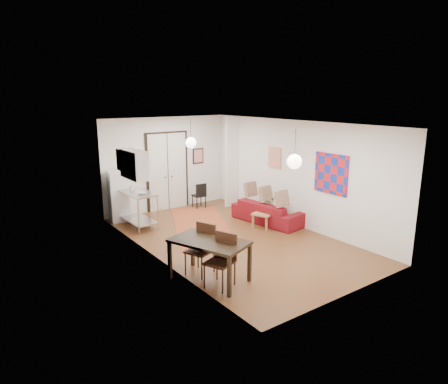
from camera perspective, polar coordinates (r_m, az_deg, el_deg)
floor at (r=10.15m, az=1.37°, el=-6.76°), size 7.00×7.00×0.00m
ceiling at (r=9.53m, az=1.47°, el=9.80°), size 4.20×7.00×0.02m
wall_back at (r=12.65m, az=-8.20°, el=4.02°), size 4.20×0.02×2.90m
wall_front at (r=7.35m, az=18.14°, el=-3.58°), size 4.20×0.02×2.90m
wall_left at (r=8.67m, az=-9.73°, el=-0.50°), size 0.02×7.00×2.90m
wall_right at (r=11.11m, az=10.11°, el=2.60°), size 0.02×7.00×2.90m
double_doors at (r=12.66m, az=-8.07°, el=2.87°), size 1.44×0.06×2.50m
stub_partition at (r=12.83m, az=1.15°, el=4.29°), size 0.50×0.10×2.90m
wall_cabinet at (r=9.99m, az=-12.71°, el=3.87°), size 0.35×1.00×0.70m
painting_popart at (r=10.23m, az=15.06°, el=2.54°), size 0.05×1.00×1.00m
painting_abstract at (r=11.59m, az=7.26°, el=4.92°), size 0.05×0.50×0.60m
poster_back at (r=13.17m, az=-3.71°, el=5.16°), size 0.40×0.03×0.50m
print_left at (r=10.38m, az=-14.58°, el=4.41°), size 0.03×0.44×0.54m
pendant_back at (r=11.24m, az=-4.76°, el=7.03°), size 0.30×0.30×0.80m
pendant_front at (r=8.11m, az=10.03°, el=4.30°), size 0.30×0.30×0.80m
kilim_rug at (r=11.18m, az=-3.35°, el=-4.79°), size 2.87×4.02×0.01m
sofa at (r=11.43m, az=6.26°, el=-2.85°), size 1.11×2.21×0.62m
coffee_table at (r=11.18m, az=6.06°, el=-3.01°), size 1.03×0.81×0.40m
potted_plant at (r=11.17m, az=6.48°, el=-1.70°), size 0.42×0.44×0.39m
kitchen_counter at (r=11.16m, az=-12.18°, el=-1.66°), size 0.67×1.30×0.99m
bowl at (r=10.80m, az=-11.64°, el=-0.14°), size 0.24×0.24×0.06m
soap_bottle at (r=11.26m, az=-13.04°, el=0.73°), size 0.10×0.09×0.20m
fridge at (r=11.79m, az=-14.83°, el=-0.59°), size 0.58×0.58×1.46m
dining_table at (r=7.77m, az=-2.13°, el=-7.55°), size 1.34×1.69×0.82m
dining_chair_near at (r=8.18m, az=-3.89°, el=-7.52°), size 0.63×0.76×1.02m
dining_chair_far at (r=7.64m, az=-1.08°, el=-9.08°), size 0.63×0.76×1.02m
black_side_chair at (r=12.92m, az=-3.79°, el=-0.12°), size 0.39×0.39×0.81m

